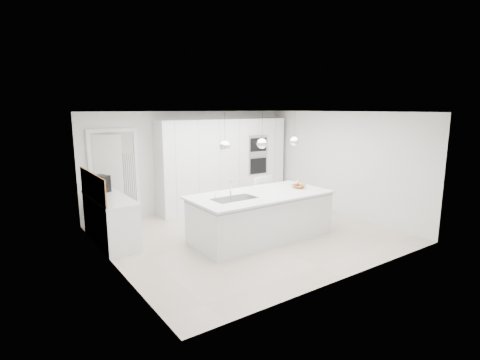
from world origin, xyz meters
TOP-DOWN VIEW (x-y plane):
  - floor at (0.00, 0.00)m, footprint 5.50×5.50m
  - wall_back at (0.00, 2.50)m, footprint 5.50×0.00m
  - wall_left at (-2.75, 0.00)m, footprint 0.00×5.00m
  - ceiling at (0.00, 0.00)m, footprint 5.50×5.50m
  - tall_cabinets at (0.80, 2.20)m, footprint 3.60×0.60m
  - oven_stack at (1.70, 1.89)m, footprint 0.62×0.04m
  - doorway_frame at (-1.95, 2.47)m, footprint 1.11×0.08m
  - hallway_door at (-2.20, 2.42)m, footprint 0.76×0.38m
  - radiator at (-1.63, 2.46)m, footprint 0.32×0.04m
  - left_base_cabinets at (-2.45, 1.20)m, footprint 0.60×1.80m
  - left_worktop at (-2.45, 1.20)m, footprint 0.62×1.82m
  - oak_backsplash at (-2.74, 1.20)m, footprint 0.02×1.80m
  - island_base at (0.10, -0.30)m, footprint 2.80×1.20m
  - island_worktop at (0.10, -0.25)m, footprint 2.84×1.40m
  - island_sink at (-0.55, -0.30)m, footprint 0.84×0.44m
  - island_tap at (-0.50, -0.10)m, footprint 0.02×0.02m
  - pendant_left at (-0.75, -0.30)m, footprint 0.20×0.20m
  - pendant_mid at (0.10, -0.30)m, footprint 0.20×0.20m
  - pendant_right at (0.95, -0.30)m, footprint 0.20×0.20m
  - fruit_bowl at (1.11, -0.30)m, footprint 0.35×0.35m
  - espresso_machine at (-2.43, 1.72)m, footprint 0.31×0.37m
  - bar_stool_left at (0.73, 0.48)m, footprint 0.50×0.57m
  - bar_stool_right at (1.06, 0.58)m, footprint 0.42×0.52m
  - apple_a at (1.07, -0.31)m, footprint 0.08×0.08m
  - apple_b at (1.05, -0.29)m, footprint 0.08×0.08m
  - apple_c at (1.09, -0.29)m, footprint 0.08×0.08m
  - banana_bunch at (1.13, -0.27)m, footprint 0.24×0.17m

SIDE VIEW (x-z plane):
  - floor at x=0.00m, z-range 0.00..0.00m
  - left_base_cabinets at x=-2.45m, z-range 0.00..0.86m
  - island_base at x=0.10m, z-range 0.00..0.86m
  - bar_stool_right at x=1.06m, z-range 0.00..1.00m
  - bar_stool_left at x=0.73m, z-range 0.00..1.03m
  - island_sink at x=-0.55m, z-range 0.73..0.91m
  - radiator at x=-1.63m, z-range 0.15..1.55m
  - left_worktop at x=-2.45m, z-range 0.86..0.90m
  - island_worktop at x=0.10m, z-range 0.86..0.90m
  - fruit_bowl at x=1.11m, z-range 0.90..0.97m
  - apple_a at x=1.07m, z-range 0.93..1.01m
  - apple_b at x=1.05m, z-range 0.93..1.01m
  - apple_c at x=1.09m, z-range 0.93..1.01m
  - hallway_door at x=-2.20m, z-range 0.00..2.00m
  - banana_bunch at x=1.13m, z-range 0.91..1.12m
  - doorway_frame at x=-1.95m, z-range -0.04..2.09m
  - island_tap at x=-0.50m, z-range 0.90..1.20m
  - espresso_machine at x=-2.43m, z-range 0.90..1.24m
  - tall_cabinets at x=0.80m, z-range 0.00..2.30m
  - oak_backsplash at x=-2.74m, z-range 0.90..1.40m
  - wall_back at x=0.00m, z-range -1.50..4.00m
  - wall_left at x=-2.75m, z-range -1.25..3.75m
  - oven_stack at x=1.70m, z-range 0.83..1.88m
  - pendant_left at x=-0.75m, z-range 1.80..2.00m
  - pendant_mid at x=0.10m, z-range 1.80..2.00m
  - pendant_right at x=0.95m, z-range 1.80..2.00m
  - ceiling at x=0.00m, z-range 2.50..2.50m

